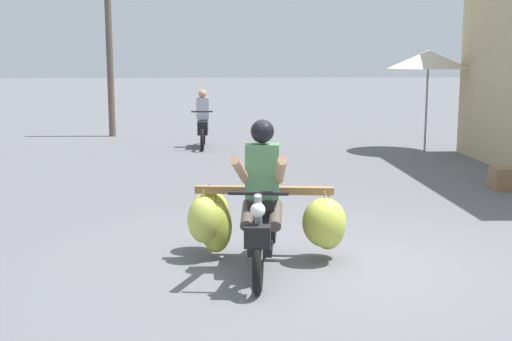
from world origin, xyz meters
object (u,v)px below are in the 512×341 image
object	(u,v)px
motorbike_distant_ahead_left	(203,124)
market_umbrella_near_shop	(428,59)
utility_pole	(109,43)
motorbike_main_loaded	(262,216)
produce_crate	(508,179)

from	to	relation	value
motorbike_distant_ahead_left	market_umbrella_near_shop	world-z (taller)	market_umbrella_near_shop
motorbike_distant_ahead_left	utility_pole	world-z (taller)	utility_pole
motorbike_main_loaded	produce_crate	bearing A→B (deg)	40.76
produce_crate	utility_pole	xyz separation A→B (m)	(-7.76, 7.88, 2.36)
market_umbrella_near_shop	produce_crate	bearing A→B (deg)	-89.52
motorbike_distant_ahead_left	produce_crate	bearing A→B (deg)	-46.31
motorbike_distant_ahead_left	produce_crate	size ratio (longest dim) A/B	2.89
motorbike_distant_ahead_left	utility_pole	bearing A→B (deg)	136.38
produce_crate	utility_pole	size ratio (longest dim) A/B	0.11
motorbike_main_loaded	utility_pole	bearing A→B (deg)	106.13
motorbike_distant_ahead_left	motorbike_main_loaded	bearing A→B (deg)	-84.92
motorbike_main_loaded	motorbike_distant_ahead_left	size ratio (longest dim) A/B	1.17
motorbike_main_loaded	produce_crate	world-z (taller)	motorbike_main_loaded
motorbike_distant_ahead_left	produce_crate	xyz separation A→B (m)	(5.21, -5.45, -0.39)
motorbike_main_loaded	produce_crate	size ratio (longest dim) A/B	3.38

